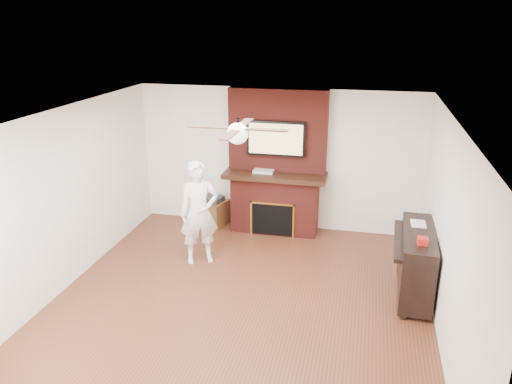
% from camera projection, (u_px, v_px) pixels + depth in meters
% --- Properties ---
extents(room_shell, '(5.36, 5.86, 2.86)m').
position_uv_depth(room_shell, '(239.00, 217.00, 6.27)').
color(room_shell, '#512717').
rests_on(room_shell, ground).
extents(fireplace, '(1.78, 0.64, 2.50)m').
position_uv_depth(fireplace, '(276.00, 176.00, 8.70)').
color(fireplace, maroon).
rests_on(fireplace, ground).
extents(tv, '(1.00, 0.08, 0.60)m').
position_uv_depth(tv, '(276.00, 139.00, 8.43)').
color(tv, black).
rests_on(tv, fireplace).
extents(ceiling_fan, '(1.21, 1.21, 0.31)m').
position_uv_depth(ceiling_fan, '(238.00, 132.00, 5.92)').
color(ceiling_fan, black).
rests_on(ceiling_fan, room_shell).
extents(person, '(0.71, 0.63, 1.63)m').
position_uv_depth(person, '(199.00, 213.00, 7.59)').
color(person, white).
rests_on(person, ground).
extents(side_table, '(0.59, 0.59, 0.55)m').
position_uv_depth(side_table, '(212.00, 212.00, 9.13)').
color(side_table, '#593519').
rests_on(side_table, ground).
extents(piano, '(0.58, 1.44, 1.02)m').
position_uv_depth(piano, '(416.00, 261.00, 6.76)').
color(piano, black).
rests_on(piano, ground).
extents(cable_box, '(0.35, 0.21, 0.05)m').
position_uv_depth(cable_box, '(263.00, 171.00, 8.62)').
color(cable_box, silver).
rests_on(cable_box, fireplace).
extents(candle_orange, '(0.07, 0.07, 0.12)m').
position_uv_depth(candle_orange, '(265.00, 230.00, 8.84)').
color(candle_orange, '#C55617').
rests_on(candle_orange, ground).
extents(candle_green, '(0.08, 0.08, 0.09)m').
position_uv_depth(candle_green, '(270.00, 231.00, 8.82)').
color(candle_green, '#4B712D').
rests_on(candle_green, ground).
extents(candle_cream, '(0.08, 0.08, 0.11)m').
position_uv_depth(candle_cream, '(273.00, 231.00, 8.82)').
color(candle_cream, beige).
rests_on(candle_cream, ground).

